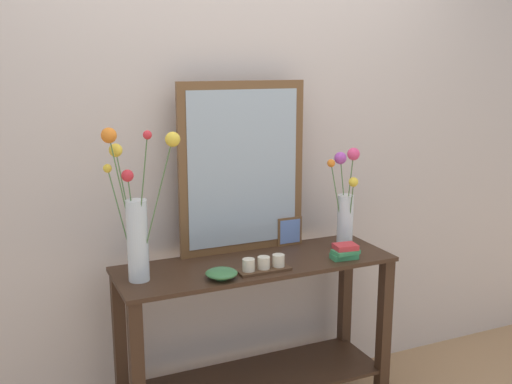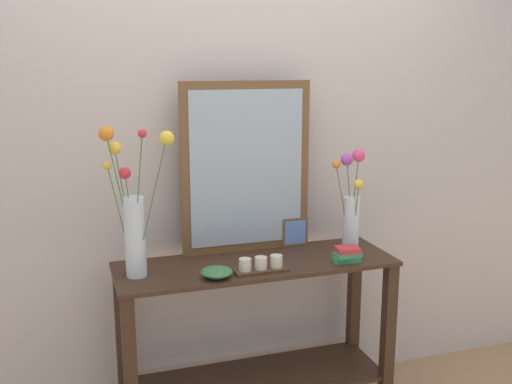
# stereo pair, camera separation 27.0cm
# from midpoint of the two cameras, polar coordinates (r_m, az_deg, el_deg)

# --- Properties ---
(wall_back) EXTENTS (6.40, 0.08, 2.70)m
(wall_back) POSITION_cam_midpoint_polar(r_m,az_deg,el_deg) (2.98, 0.56, 4.55)
(wall_back) COLOR beige
(wall_back) RESTS_ON ground
(console_table) EXTENTS (1.32, 0.44, 0.84)m
(console_table) POSITION_cam_midpoint_polar(r_m,az_deg,el_deg) (2.91, 2.72, -12.85)
(console_table) COLOR #382316
(console_table) RESTS_ON ground
(mirror_leaning) EXTENTS (0.64, 0.03, 0.84)m
(mirror_leaning) POSITION_cam_midpoint_polar(r_m,az_deg,el_deg) (2.86, 1.76, 2.32)
(mirror_leaning) COLOR brown
(mirror_leaning) RESTS_ON console_table
(tall_vase_left) EXTENTS (0.29, 0.26, 0.67)m
(tall_vase_left) POSITION_cam_midpoint_polar(r_m,az_deg,el_deg) (2.56, -8.84, -2.39)
(tall_vase_left) COLOR silver
(tall_vase_left) RESTS_ON console_table
(vase_right) EXTENTS (0.15, 0.16, 0.52)m
(vase_right) POSITION_cam_midpoint_polar(r_m,az_deg,el_deg) (2.97, 11.78, -1.53)
(vase_right) COLOR silver
(vase_right) RESTS_ON console_table
(candle_tray) EXTENTS (0.24, 0.09, 0.07)m
(candle_tray) POSITION_cam_midpoint_polar(r_m,az_deg,el_deg) (2.67, 3.39, -7.13)
(candle_tray) COLOR #472D1C
(candle_tray) RESTS_ON console_table
(picture_frame_small) EXTENTS (0.14, 0.01, 0.15)m
(picture_frame_small) POSITION_cam_midpoint_polar(r_m,az_deg,el_deg) (3.02, 6.35, -3.92)
(picture_frame_small) COLOR brown
(picture_frame_small) RESTS_ON console_table
(decorative_bowl) EXTENTS (0.14, 0.14, 0.04)m
(decorative_bowl) POSITION_cam_midpoint_polar(r_m,az_deg,el_deg) (2.59, -0.82, -7.78)
(decorative_bowl) COLOR #38703D
(decorative_bowl) RESTS_ON console_table
(book_stack) EXTENTS (0.13, 0.10, 0.07)m
(book_stack) POSITION_cam_midpoint_polar(r_m,az_deg,el_deg) (2.84, 11.50, -5.98)
(book_stack) COLOR #388E56
(book_stack) RESTS_ON console_table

